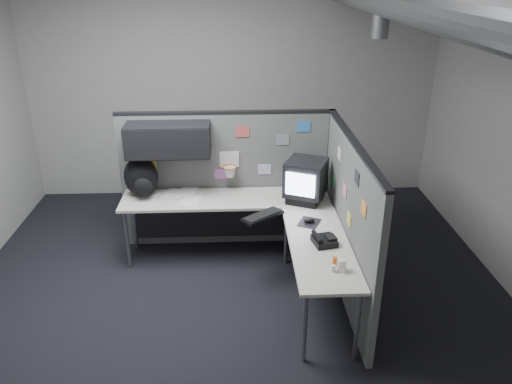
{
  "coord_description": "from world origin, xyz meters",
  "views": [
    {
      "loc": [
        0.01,
        -4.04,
        3.06
      ],
      "look_at": [
        0.21,
        0.35,
        1.08
      ],
      "focal_mm": 35.0,
      "sensor_mm": 36.0,
      "label": 1
    }
  ],
  "objects_px": {
    "monitor": "(306,180)",
    "keyboard": "(263,216)",
    "backpack": "(141,178)",
    "phone": "(324,240)",
    "desk": "(249,218)"
  },
  "relations": [
    {
      "from": "monitor",
      "to": "keyboard",
      "type": "xyz_separation_m",
      "value": [
        -0.49,
        -0.4,
        -0.22
      ]
    },
    {
      "from": "backpack",
      "to": "phone",
      "type": "bearing_deg",
      "value": -28.22
    },
    {
      "from": "monitor",
      "to": "phone",
      "type": "xyz_separation_m",
      "value": [
        0.05,
        -0.95,
        -0.2
      ]
    },
    {
      "from": "keyboard",
      "to": "backpack",
      "type": "distance_m",
      "value": 1.45
    },
    {
      "from": "desk",
      "to": "monitor",
      "type": "height_order",
      "value": "monitor"
    },
    {
      "from": "monitor",
      "to": "backpack",
      "type": "bearing_deg",
      "value": 152.58
    },
    {
      "from": "keyboard",
      "to": "phone",
      "type": "bearing_deg",
      "value": -39.62
    },
    {
      "from": "keyboard",
      "to": "phone",
      "type": "relative_size",
      "value": 1.81
    },
    {
      "from": "desk",
      "to": "backpack",
      "type": "xyz_separation_m",
      "value": [
        -1.17,
        0.37,
        0.34
      ]
    },
    {
      "from": "phone",
      "to": "backpack",
      "type": "xyz_separation_m",
      "value": [
        -1.84,
        1.14,
        0.18
      ]
    },
    {
      "from": "desk",
      "to": "keyboard",
      "type": "bearing_deg",
      "value": -57.47
    },
    {
      "from": "desk",
      "to": "monitor",
      "type": "xyz_separation_m",
      "value": [
        0.63,
        0.18,
        0.35
      ]
    },
    {
      "from": "desk",
      "to": "phone",
      "type": "height_order",
      "value": "phone"
    },
    {
      "from": "phone",
      "to": "monitor",
      "type": "bearing_deg",
      "value": 90.61
    },
    {
      "from": "monitor",
      "to": "backpack",
      "type": "relative_size",
      "value": 1.17
    }
  ]
}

